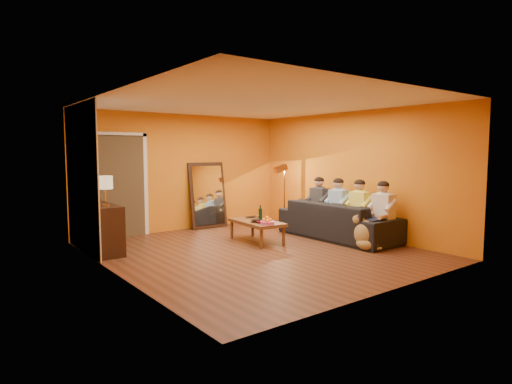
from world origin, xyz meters
TOP-DOWN VIEW (x-y plane):
  - room_shell at (0.00, 0.37)m, footprint 5.00×5.50m
  - white_accent at (-2.48, 1.75)m, footprint 0.02×1.90m
  - doorway_recess at (-1.50, 2.83)m, footprint 1.06×0.30m
  - door_jamb_left at (-2.07, 2.71)m, footprint 0.08×0.06m
  - door_jamb_right at (-0.93, 2.71)m, footprint 0.08×0.06m
  - door_header at (-1.50, 2.71)m, footprint 1.22×0.06m
  - mirror_frame at (0.55, 2.63)m, footprint 0.92×0.27m
  - mirror_glass at (0.55, 2.59)m, footprint 0.78×0.21m
  - sideboard at (-2.24, 1.55)m, footprint 0.44×1.18m
  - table_lamp at (-2.24, 1.25)m, footprint 0.24×0.24m
  - sofa at (2.00, -0.08)m, footprint 2.56×1.00m
  - coffee_table at (0.46, 0.62)m, footprint 0.72×1.27m
  - floor_lamp at (1.91, 1.47)m, footprint 0.36×0.32m
  - dog at (1.62, -1.09)m, footprint 0.51×0.66m
  - person_far_left at (2.13, -1.08)m, footprint 0.70×0.44m
  - person_mid_left at (2.13, -0.53)m, footprint 0.70×0.44m
  - person_mid_right at (2.13, 0.02)m, footprint 0.70×0.44m
  - person_far_right at (2.13, 0.57)m, footprint 0.70×0.44m
  - fruit_bowl at (0.36, 0.17)m, footprint 0.26×0.26m
  - wine_bottle at (0.51, 0.57)m, footprint 0.07×0.07m
  - tumbler at (0.58, 0.74)m, footprint 0.10×0.10m
  - laptop at (0.64, 0.97)m, footprint 0.31×0.20m
  - book_lower at (0.28, 0.42)m, footprint 0.24×0.28m
  - book_mid at (0.29, 0.43)m, footprint 0.20×0.24m
  - book_upper at (0.28, 0.41)m, footprint 0.24×0.27m
  - vase at (-2.24, 1.80)m, footprint 0.18×0.18m
  - flowers at (-2.24, 1.80)m, footprint 0.17×0.17m

SIDE VIEW (x-z plane):
  - coffee_table at x=0.46m, z-range 0.00..0.42m
  - dog at x=1.62m, z-range 0.00..0.69m
  - sofa at x=2.00m, z-range 0.00..0.75m
  - sideboard at x=-2.24m, z-range 0.00..0.85m
  - book_lower at x=0.28m, z-range 0.42..0.44m
  - laptop at x=0.64m, z-range 0.42..0.44m
  - book_mid at x=0.29m, z-range 0.44..0.46m
  - tumbler at x=0.58m, z-range 0.42..0.51m
  - book_upper at x=0.28m, z-range 0.46..0.48m
  - fruit_bowl at x=0.36m, z-range 0.42..0.58m
  - wine_bottle at x=0.51m, z-range 0.42..0.73m
  - person_far_left at x=2.13m, z-range 0.00..1.22m
  - person_mid_left at x=2.13m, z-range 0.00..1.22m
  - person_mid_right at x=2.13m, z-range 0.00..1.22m
  - person_far_right at x=2.13m, z-range 0.00..1.22m
  - floor_lamp at x=1.91m, z-range 0.00..1.44m
  - mirror_frame at x=0.55m, z-range 0.00..1.52m
  - mirror_glass at x=0.55m, z-range 0.09..1.43m
  - vase at x=-2.24m, z-range 0.85..1.04m
  - doorway_recess at x=-1.50m, z-range 0.00..2.10m
  - door_jamb_left at x=-2.07m, z-range -0.05..2.15m
  - door_jamb_right at x=-0.93m, z-range -0.05..2.15m
  - table_lamp at x=-2.24m, z-range 0.85..1.36m
  - flowers at x=-2.24m, z-range 0.97..1.39m
  - room_shell at x=0.00m, z-range 0.00..2.60m
  - white_accent at x=-2.48m, z-range 0.01..2.59m
  - door_header at x=-1.50m, z-range 2.08..2.16m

